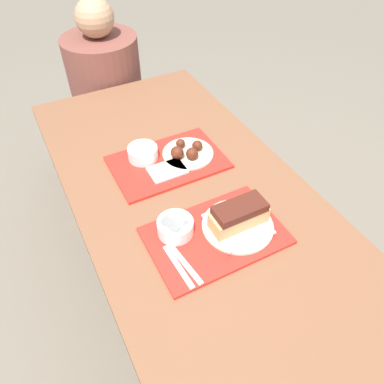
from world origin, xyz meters
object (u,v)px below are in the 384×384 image
(tray_near, at_px, (215,236))
(person_seated_across, at_px, (104,74))
(bowl_coleslaw_far, at_px, (143,152))
(wings_plate_far, at_px, (187,152))
(bowl_coleslaw_near, at_px, (175,226))
(brisket_sandwich_plate, at_px, (239,219))
(tray_far, at_px, (168,162))

(tray_near, relative_size, person_seated_across, 0.65)
(person_seated_across, bearing_deg, bowl_coleslaw_far, -97.09)
(tray_near, relative_size, bowl_coleslaw_far, 3.72)
(wings_plate_far, distance_m, person_seated_across, 0.90)
(bowl_coleslaw_far, distance_m, person_seated_across, 0.84)
(bowl_coleslaw_near, distance_m, person_seated_across, 1.24)
(bowl_coleslaw_near, distance_m, brisket_sandwich_plate, 0.20)
(tray_near, relative_size, wings_plate_far, 2.14)
(tray_near, distance_m, wings_plate_far, 0.41)
(brisket_sandwich_plate, xyz_separation_m, person_seated_across, (-0.04, 1.30, -0.08))
(tray_far, bearing_deg, bowl_coleslaw_near, -110.92)
(bowl_coleslaw_far, height_order, person_seated_across, person_seated_across)
(wings_plate_far, relative_size, person_seated_across, 0.31)
(tray_near, distance_m, person_seated_across, 1.29)
(brisket_sandwich_plate, height_order, bowl_coleslaw_far, brisket_sandwich_plate)
(tray_far, bearing_deg, person_seated_across, 88.36)
(wings_plate_far, height_order, person_seated_across, person_seated_across)
(brisket_sandwich_plate, xyz_separation_m, wings_plate_far, (0.02, 0.40, -0.02))
(bowl_coleslaw_far, xyz_separation_m, person_seated_across, (0.10, 0.83, -0.07))
(bowl_coleslaw_near, height_order, wings_plate_far, wings_plate_far)
(person_seated_across, bearing_deg, wings_plate_far, -86.39)
(bowl_coleslaw_far, bearing_deg, person_seated_across, 82.91)
(tray_near, xyz_separation_m, brisket_sandwich_plate, (0.08, -0.00, 0.04))
(wings_plate_far, bearing_deg, bowl_coleslaw_far, 157.68)
(tray_near, height_order, bowl_coleslaw_far, bowl_coleslaw_far)
(bowl_coleslaw_near, xyz_separation_m, wings_plate_far, (0.21, 0.33, -0.01))
(bowl_coleslaw_far, bearing_deg, tray_near, -82.73)
(tray_far, relative_size, brisket_sandwich_plate, 1.85)
(tray_far, distance_m, brisket_sandwich_plate, 0.41)
(tray_near, bearing_deg, bowl_coleslaw_far, 97.27)
(brisket_sandwich_plate, bearing_deg, bowl_coleslaw_near, 159.04)
(tray_near, bearing_deg, bowl_coleslaw_near, 148.06)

